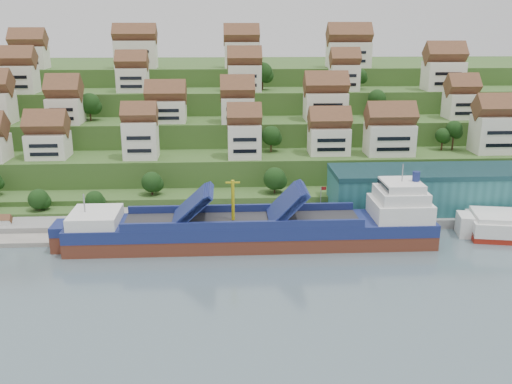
{
  "coord_description": "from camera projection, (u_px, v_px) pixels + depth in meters",
  "views": [
    {
      "loc": [
        -3.81,
        -113.95,
        46.38
      ],
      "look_at": [
        3.31,
        14.0,
        8.0
      ],
      "focal_mm": 40.0,
      "sensor_mm": 36.0,
      "label": 1
    }
  ],
  "objects": [
    {
      "name": "flagpole",
      "position": [
        321.0,
        201.0,
        131.06
      ],
      "size": [
        1.28,
        0.16,
        8.0
      ],
      "color": "gray",
      "rests_on": "quay"
    },
    {
      "name": "hillside",
      "position": [
        234.0,
        119.0,
        218.49
      ],
      "size": [
        260.0,
        128.0,
        31.0
      ],
      "color": "#2D4C1E",
      "rests_on": "ground"
    },
    {
      "name": "hillside_trees",
      "position": [
        203.0,
        129.0,
        161.22
      ],
      "size": [
        140.25,
        62.17,
        30.96
      ],
      "color": "#193B13",
      "rests_on": "ground"
    },
    {
      "name": "warehouse",
      "position": [
        454.0,
        188.0,
        139.46
      ],
      "size": [
        60.0,
        15.0,
        10.0
      ],
      "primitive_type": "cube",
      "color": "#27696C",
      "rests_on": "quay"
    },
    {
      "name": "quay",
      "position": [
        325.0,
        217.0,
        137.6
      ],
      "size": [
        180.0,
        14.0,
        2.2
      ],
      "primitive_type": "cube",
      "color": "gray",
      "rests_on": "ground"
    },
    {
      "name": "hillside_village",
      "position": [
        228.0,
        97.0,
        172.89
      ],
      "size": [
        156.34,
        60.48,
        29.21
      ],
      "color": "white",
      "rests_on": "ground"
    },
    {
      "name": "ground",
      "position": [
        244.0,
        246.0,
        122.5
      ],
      "size": [
        300.0,
        300.0,
        0.0
      ],
      "primitive_type": "plane",
      "color": "slate",
      "rests_on": "ground"
    },
    {
      "name": "cargo_ship",
      "position": [
        262.0,
        230.0,
        122.81
      ],
      "size": [
        78.17,
        12.17,
        17.34
      ],
      "rotation": [
        0.0,
        0.0,
        0.0
      ],
      "color": "brown",
      "rests_on": "ground"
    }
  ]
}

